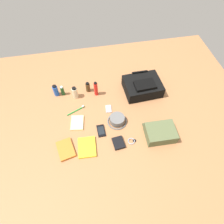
# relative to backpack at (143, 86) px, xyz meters

# --- Properties ---
(ground_plane) EXTENTS (2.64, 2.02, 0.02)m
(ground_plane) POSITION_rel_backpack_xyz_m (-0.35, -0.23, -0.08)
(ground_plane) COLOR #A66D42
(ground_plane) RESTS_ON ground
(backpack) EXTENTS (0.37, 0.30, 0.15)m
(backpack) POSITION_rel_backpack_xyz_m (0.00, 0.00, 0.00)
(backpack) COLOR black
(backpack) RESTS_ON ground_plane
(toiletry_pouch) EXTENTS (0.25, 0.24, 0.09)m
(toiletry_pouch) POSITION_rel_backpack_xyz_m (0.01, -0.52, -0.02)
(toiletry_pouch) COLOR #56603D
(toiletry_pouch) RESTS_ON ground_plane
(bucket_hat) EXTENTS (0.18, 0.18, 0.07)m
(bucket_hat) POSITION_rel_backpack_xyz_m (-0.32, -0.32, -0.04)
(bucket_hat) COLOR slate
(bucket_hat) RESTS_ON ground_plane
(deodorant_spray) EXTENTS (0.05, 0.05, 0.13)m
(deodorant_spray) POSITION_rel_backpack_xyz_m (-0.84, 0.10, -0.00)
(deodorant_spray) COLOR blue
(deodorant_spray) RESTS_ON ground_plane
(shampoo_bottle) EXTENTS (0.03, 0.03, 0.11)m
(shampoo_bottle) POSITION_rel_backpack_xyz_m (-0.78, 0.09, -0.01)
(shampoo_bottle) COLOR #19471E
(shampoo_bottle) RESTS_ON ground_plane
(lotion_bottle) EXTENTS (0.05, 0.05, 0.13)m
(lotion_bottle) POSITION_rel_backpack_xyz_m (-0.66, 0.04, -0.00)
(lotion_bottle) COLOR beige
(lotion_bottle) RESTS_ON ground_plane
(cologne_bottle) EXTENTS (0.04, 0.04, 0.11)m
(cologne_bottle) POSITION_rel_backpack_xyz_m (-0.53, 0.10, -0.01)
(cologne_bottle) COLOR #473319
(cologne_bottle) RESTS_ON ground_plane
(sunscreen_spray) EXTENTS (0.04, 0.04, 0.17)m
(sunscreen_spray) POSITION_rel_backpack_xyz_m (-0.46, 0.04, 0.02)
(sunscreen_spray) COLOR red
(sunscreen_spray) RESTS_ON ground_plane
(paperback_novel) EXTENTS (0.16, 0.20, 0.02)m
(paperback_novel) POSITION_rel_backpack_xyz_m (-0.79, -0.51, -0.05)
(paperback_novel) COLOR orange
(paperback_novel) RESTS_ON ground_plane
(travel_guidebook) EXTENTS (0.15, 0.19, 0.02)m
(travel_guidebook) POSITION_rel_backpack_xyz_m (-0.61, -0.52, -0.05)
(travel_guidebook) COLOR yellow
(travel_guidebook) RESTS_ON ground_plane
(cell_phone) EXTENTS (0.07, 0.12, 0.01)m
(cell_phone) POSITION_rel_backpack_xyz_m (-0.47, -0.39, -0.06)
(cell_phone) COLOR black
(cell_phone) RESTS_ON ground_plane
(media_player) EXTENTS (0.06, 0.09, 0.01)m
(media_player) POSITION_rel_backpack_xyz_m (-0.37, -0.17, -0.06)
(media_player) COLOR #B7B7BC
(media_player) RESTS_ON ground_plane
(wristwatch) EXTENTS (0.07, 0.06, 0.01)m
(wristwatch) POSITION_rel_backpack_xyz_m (-0.23, -0.53, -0.06)
(wristwatch) COLOR #99999E
(wristwatch) RESTS_ON ground_plane
(toothbrush) EXTENTS (0.17, 0.08, 0.02)m
(toothbrush) POSITION_rel_backpack_xyz_m (-0.66, -0.13, -0.06)
(toothbrush) COLOR #198C33
(toothbrush) RESTS_ON ground_plane
(wallet) EXTENTS (0.10, 0.12, 0.02)m
(wallet) POSITION_rel_backpack_xyz_m (-0.35, -0.53, -0.05)
(wallet) COLOR black
(wallet) RESTS_ON ground_plane
(notepad) EXTENTS (0.13, 0.16, 0.02)m
(notepad) POSITION_rel_backpack_xyz_m (-0.67, -0.27, -0.06)
(notepad) COLOR beige
(notepad) RESTS_ON ground_plane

